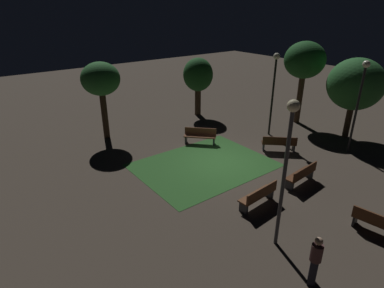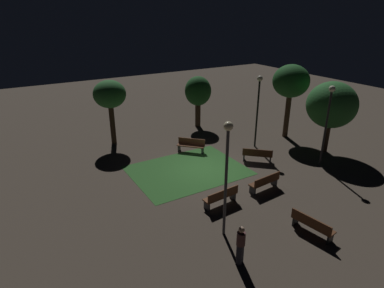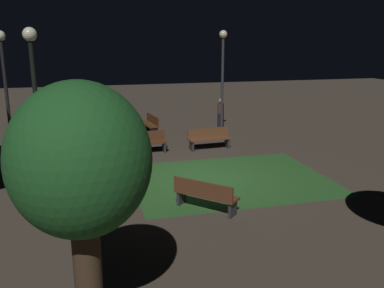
# 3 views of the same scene
# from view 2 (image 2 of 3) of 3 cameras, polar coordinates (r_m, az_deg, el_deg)

# --- Properties ---
(ground_plane) EXTENTS (60.00, 60.00, 0.00)m
(ground_plane) POSITION_cam_2_polar(r_m,az_deg,el_deg) (19.23, 2.10, -4.37)
(ground_plane) COLOR #473D33
(grass_lawn) EXTENTS (6.42, 4.90, 0.01)m
(grass_lawn) POSITION_cam_2_polar(r_m,az_deg,el_deg) (19.05, -0.72, -4.62)
(grass_lawn) COLOR #2D6028
(grass_lawn) RESTS_ON ground
(bench_near_trees) EXTENTS (1.83, 0.60, 0.88)m
(bench_near_trees) POSITION_cam_2_polar(r_m,az_deg,el_deg) (15.69, 5.15, -9.08)
(bench_near_trees) COLOR brown
(bench_near_trees) RESTS_ON ground
(bench_front_left) EXTENTS (1.83, 0.62, 0.88)m
(bench_front_left) POSITION_cam_2_polar(r_m,az_deg,el_deg) (17.27, 12.66, -6.45)
(bench_front_left) COLOR #512D19
(bench_front_left) RESTS_ON ground
(bench_back_row) EXTENTS (1.59, 1.63, 0.88)m
(bench_back_row) POSITION_cam_2_polar(r_m,az_deg,el_deg) (21.35, -0.16, -0.14)
(bench_back_row) COLOR brown
(bench_back_row) RESTS_ON ground
(bench_path_side) EXTENTS (1.64, 1.58, 0.88)m
(bench_path_side) POSITION_cam_2_polar(r_m,az_deg,el_deg) (20.30, 11.36, -1.83)
(bench_path_side) COLOR #422314
(bench_path_side) RESTS_ON ground
(bench_front_right) EXTENTS (0.75, 1.85, 0.88)m
(bench_front_right) POSITION_cam_2_polar(r_m,az_deg,el_deg) (14.66, 20.26, -13.05)
(bench_front_right) COLOR #512D19
(bench_front_right) RESTS_ON ground
(tree_back_left) EXTENTS (3.09, 3.09, 4.63)m
(tree_back_left) POSITION_cam_2_polar(r_m,az_deg,el_deg) (22.30, 23.24, 6.27)
(tree_back_left) COLOR #423021
(tree_back_left) RESTS_ON ground
(tree_back_right) EXTENTS (2.16, 2.16, 4.44)m
(tree_back_right) POSITION_cam_2_polar(r_m,az_deg,el_deg) (22.50, -14.21, 8.26)
(tree_back_right) COLOR #38281C
(tree_back_right) RESTS_ON ground
(tree_left_canopy) EXTENTS (2.54, 2.54, 5.25)m
(tree_left_canopy) POSITION_cam_2_polar(r_m,az_deg,el_deg) (24.03, 16.92, 10.32)
(tree_left_canopy) COLOR #423021
(tree_left_canopy) RESTS_ON ground
(tree_tall_center) EXTENTS (2.05, 2.05, 4.01)m
(tree_tall_center) POSITION_cam_2_polar(r_m,az_deg,el_deg) (25.55, 1.06, 9.11)
(tree_tall_center) COLOR #423021
(tree_tall_center) RESTS_ON ground
(lamp_post_plaza_east) EXTENTS (0.36, 0.36, 4.83)m
(lamp_post_plaza_east) POSITION_cam_2_polar(r_m,az_deg,el_deg) (20.04, 22.71, 4.99)
(lamp_post_plaza_east) COLOR black
(lamp_post_plaza_east) RESTS_ON ground
(lamp_post_path_center) EXTENTS (0.36, 0.36, 4.93)m
(lamp_post_path_center) POSITION_cam_2_polar(r_m,az_deg,el_deg) (12.44, 6.10, -3.15)
(lamp_post_path_center) COLOR #333338
(lamp_post_path_center) RESTS_ON ground
(lamp_post_near_wall) EXTENTS (0.36, 0.36, 4.83)m
(lamp_post_near_wall) POSITION_cam_2_polar(r_m,az_deg,el_deg) (21.75, 11.51, 7.56)
(lamp_post_near_wall) COLOR black
(lamp_post_near_wall) RESTS_ON ground
(pedestrian) EXTENTS (0.34, 0.32, 1.61)m
(pedestrian) POSITION_cam_2_polar(r_m,az_deg,el_deg) (12.36, 8.50, -17.00)
(pedestrian) COLOR black
(pedestrian) RESTS_ON ground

